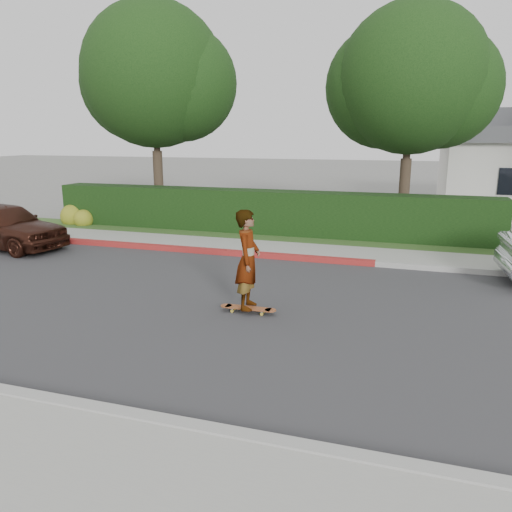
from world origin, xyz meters
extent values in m
plane|color=slate|center=(0.00, 0.00, 0.00)|extent=(120.00, 120.00, 0.00)
cube|color=#2D2D30|center=(0.00, 0.00, 0.01)|extent=(60.00, 8.00, 0.01)
cube|color=#9E9E99|center=(0.00, -4.10, 0.07)|extent=(60.00, 0.20, 0.15)
cube|color=gray|center=(0.00, -5.00, 0.06)|extent=(60.00, 1.60, 0.12)
cube|color=#9E9E99|center=(0.00, 4.10, 0.07)|extent=(60.00, 0.20, 0.15)
cube|color=maroon|center=(-5.00, 4.10, 0.08)|extent=(12.00, 0.21, 0.15)
cube|color=gray|center=(0.00, 5.00, 0.06)|extent=(60.00, 1.60, 0.12)
cube|color=#2D4C1E|center=(0.00, 6.60, 0.05)|extent=(60.00, 1.60, 0.10)
cube|color=black|center=(-3.00, 7.20, 0.75)|extent=(15.00, 1.00, 1.50)
sphere|color=#2D4C19|center=(-10.20, 6.80, 0.35)|extent=(0.90, 0.90, 0.90)
sphere|color=#2D4C19|center=(-9.60, 6.60, 0.30)|extent=(0.70, 0.70, 0.70)
cylinder|color=#33261C|center=(-7.50, 8.50, 1.35)|extent=(0.36, 0.36, 2.70)
cylinder|color=#33261C|center=(-7.50, 8.50, 3.38)|extent=(0.24, 0.24, 2.25)
sphere|color=black|center=(-7.50, 8.50, 5.40)|extent=(5.20, 5.20, 5.20)
sphere|color=black|center=(-8.30, 8.90, 5.20)|extent=(4.42, 4.42, 4.42)
sphere|color=black|center=(-6.60, 8.80, 5.10)|extent=(4.16, 4.16, 4.16)
cylinder|color=#33261C|center=(1.50, 9.00, 1.26)|extent=(0.36, 0.36, 2.52)
cylinder|color=#33261C|center=(1.50, 9.00, 3.15)|extent=(0.24, 0.24, 2.10)
sphere|color=black|center=(1.50, 9.00, 5.04)|extent=(4.80, 4.80, 4.80)
sphere|color=black|center=(0.70, 9.40, 4.84)|extent=(4.08, 4.08, 4.08)
sphere|color=black|center=(2.40, 9.30, 4.74)|extent=(3.84, 3.84, 3.84)
cylinder|color=gold|center=(-1.33, -0.24, 0.04)|extent=(0.06, 0.04, 0.06)
cylinder|color=gold|center=(-1.33, -0.08, 0.04)|extent=(0.06, 0.04, 0.06)
cylinder|color=gold|center=(-0.74, -0.23, 0.04)|extent=(0.06, 0.04, 0.06)
cylinder|color=gold|center=(-0.74, -0.07, 0.04)|extent=(0.06, 0.04, 0.06)
cube|color=silver|center=(-1.33, -0.16, 0.08)|extent=(0.05, 0.18, 0.02)
cube|color=silver|center=(-0.74, -0.15, 0.08)|extent=(0.05, 0.18, 0.02)
cube|color=brown|center=(-1.03, -0.15, 0.10)|extent=(0.88, 0.23, 0.02)
cylinder|color=brown|center=(-1.47, -0.16, 0.10)|extent=(0.22, 0.22, 0.02)
cylinder|color=brown|center=(-0.60, -0.15, 0.10)|extent=(0.22, 0.22, 0.02)
imported|color=white|center=(-1.03, -0.15, 1.05)|extent=(0.51, 0.72, 1.87)
imported|color=#381A12|center=(-9.67, 2.95, 0.69)|extent=(4.22, 2.15, 1.38)
camera|label=1|loc=(1.79, -8.64, 3.30)|focal=35.00mm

